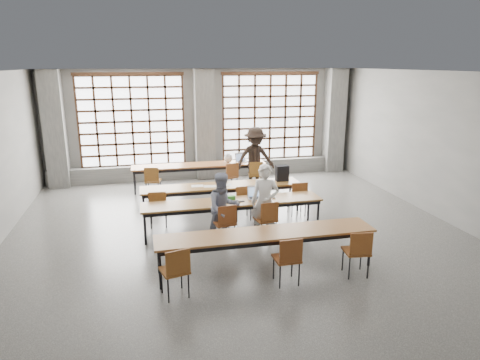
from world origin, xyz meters
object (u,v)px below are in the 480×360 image
object	(u,v)px
desk_row_c	(233,204)
laptop_front	(256,195)
chair_back_right	(256,173)
student_back	(255,159)
chair_back_left	(152,179)
chair_near_right	(358,249)
desk_row_d	(266,236)
chair_mid_left	(158,205)
chair_front_left	(225,220)
green_box	(230,198)
chair_mid_centre	(243,199)
red_pouch	(174,268)
desk_row_a	(199,166)
chair_back_mid	(230,174)
student_female	(223,208)
chair_near_mid	(288,256)
desk_row_b	(222,187)
laptop_back	(241,159)
phone	(242,201)
student_male	(265,202)
chair_mid_right	(298,195)
mouse	(274,197)
backpack	(282,173)
plastic_bag	(228,158)
chair_front_right	(267,217)
chair_near_left	(176,268)

from	to	relation	value
desk_row_c	laptop_front	xyz separation A→B (m)	(0.56, 0.11, 0.13)
chair_back_right	student_back	xyz separation A→B (m)	(0.01, 0.13, 0.40)
chair_back_left	chair_near_right	size ratio (longest dim) A/B	1.00
desk_row_d	chair_mid_left	distance (m)	3.17
chair_front_left	green_box	xyz separation A→B (m)	(0.24, 0.71, 0.24)
chair_mid_centre	red_pouch	size ratio (longest dim) A/B	4.40
green_box	chair_front_left	bearing A→B (deg)	-108.52
desk_row_a	laptop_front	distance (m)	3.66
desk_row_c	red_pouch	bearing A→B (deg)	-121.11
chair_back_mid	chair_front_left	world-z (taller)	same
chair_front_left	student_female	size ratio (longest dim) A/B	0.58
green_box	laptop_front	bearing A→B (deg)	2.74
red_pouch	chair_near_mid	bearing A→B (deg)	-2.39
desk_row_d	chair_near_mid	bearing A→B (deg)	-72.27
desk_row_b	laptop_back	xyz separation A→B (m)	(1.09, 2.47, 0.13)
chair_back_mid	laptop_front	xyz separation A→B (m)	(-0.03, -2.94, 0.25)
student_female	phone	size ratio (longest dim) A/B	11.63
student_male	chair_back_left	bearing A→B (deg)	142.24
desk_row_d	chair_mid_centre	size ratio (longest dim) A/B	4.55
desk_row_c	chair_mid_left	bearing A→B (deg)	157.18
chair_mid_right	mouse	world-z (taller)	chair_mid_right
desk_row_b	backpack	world-z (taller)	backpack
chair_near_mid	chair_mid_right	bearing A→B (deg)	66.82
chair_back_mid	chair_near_mid	world-z (taller)	same
desk_row_a	chair_mid_left	bearing A→B (deg)	-114.60
desk_row_a	student_male	xyz separation A→B (m)	(0.83, -4.18, 0.15)
desk_row_d	chair_back_right	xyz separation A→B (m)	(1.14, 4.96, -0.13)
chair_front_left	laptop_front	bearing A→B (deg)	41.07
desk_row_c	chair_front_left	size ratio (longest dim) A/B	4.55
desk_row_c	chair_back_left	xyz separation A→B (m)	(-1.65, 3.05, -0.13)
chair_mid_left	backpack	bearing A→B (deg)	11.96
plastic_bag	chair_back_mid	bearing A→B (deg)	-96.52
chair_back_right	desk_row_b	bearing A→B (deg)	-127.89
chair_mid_centre	student_back	size ratio (longest dim) A/B	0.47
chair_near_mid	mouse	size ratio (longest dim) A/B	8.98
chair_near_right	laptop_back	bearing A→B (deg)	95.56
chair_back_mid	chair_back_right	bearing A→B (deg)	-0.18
student_back	green_box	size ratio (longest dim) A/B	7.47
desk_row_a	chair_back_right	size ratio (longest dim) A/B	4.55
desk_row_b	desk_row_a	bearing A→B (deg)	95.59
chair_front_right	backpack	xyz separation A→B (m)	(0.99, 1.98, 0.39)
student_female	laptop_back	xyz separation A→B (m)	(1.39, 4.28, 0.04)
chair_near_right	red_pouch	world-z (taller)	chair_near_right
chair_back_left	chair_near_mid	bearing A→B (deg)	-69.71
chair_mid_centre	chair_front_left	world-z (taller)	same
chair_front_left	student_male	world-z (taller)	student_male
laptop_back	desk_row_b	bearing A→B (deg)	-113.83
chair_back_mid	chair_near_left	world-z (taller)	same
plastic_bag	mouse	bearing A→B (deg)	-85.66
green_box	student_male	bearing A→B (deg)	-41.74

